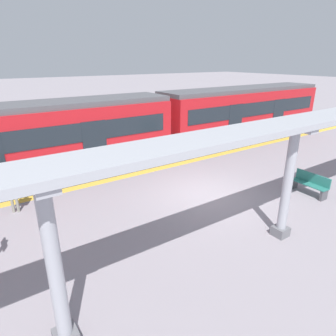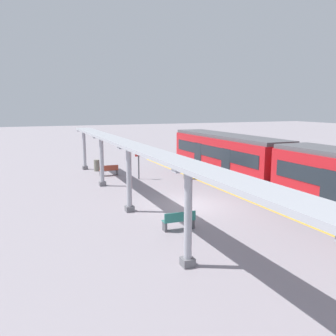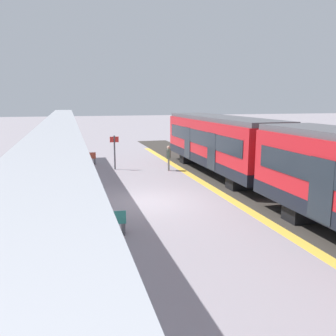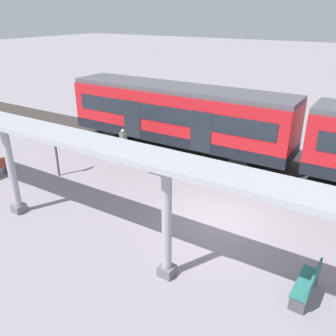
{
  "view_description": "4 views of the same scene",
  "coord_description": "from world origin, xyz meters",
  "px_view_note": "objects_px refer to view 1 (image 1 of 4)",
  "views": [
    {
      "loc": [
        8.12,
        -7.48,
        5.24
      ],
      "look_at": [
        -1.26,
        -1.1,
        1.02
      ],
      "focal_mm": 31.49,
      "sensor_mm": 36.0,
      "label": 1
    },
    {
      "loc": [
        8.64,
        17.55,
        5.55
      ],
      "look_at": [
        0.67,
        -1.52,
        1.93
      ],
      "focal_mm": 37.83,
      "sensor_mm": 36.0,
      "label": 2
    },
    {
      "loc": [
        3.18,
        15.04,
        4.45
      ],
      "look_at": [
        -0.63,
        1.19,
        1.72
      ],
      "focal_mm": 38.49,
      "sensor_mm": 36.0,
      "label": 3
    },
    {
      "loc": [
        10.4,
        4.29,
        7.03
      ],
      "look_at": [
        0.3,
        -2.04,
        1.73
      ],
      "focal_mm": 37.81,
      "sensor_mm": 36.0,
      "label": 4
    }
  ],
  "objects_px": {
    "canopy_pillar_second": "(55,269)",
    "train_far_carriage": "(243,112)",
    "passenger_waiting_near_edge": "(11,187)",
    "train_near_carriage": "(39,141)",
    "canopy_pillar_third": "(288,184)",
    "bench_near_end": "(310,184)"
  },
  "relations": [
    {
      "from": "canopy_pillar_second",
      "to": "train_far_carriage",
      "type": "bearing_deg",
      "value": 121.63
    },
    {
      "from": "canopy_pillar_second",
      "to": "passenger_waiting_near_edge",
      "type": "xyz_separation_m",
      "value": [
        -6.35,
        0.04,
        -0.78
      ]
    },
    {
      "from": "train_near_carriage",
      "to": "train_far_carriage",
      "type": "xyz_separation_m",
      "value": [
        0.0,
        13.06,
        0.0
      ]
    },
    {
      "from": "train_near_carriage",
      "to": "passenger_waiting_near_edge",
      "type": "height_order",
      "value": "train_near_carriage"
    },
    {
      "from": "canopy_pillar_second",
      "to": "passenger_waiting_near_edge",
      "type": "distance_m",
      "value": 6.4
    },
    {
      "from": "canopy_pillar_third",
      "to": "bench_near_end",
      "type": "bearing_deg",
      "value": 109.15
    },
    {
      "from": "train_near_carriage",
      "to": "canopy_pillar_second",
      "type": "bearing_deg",
      "value": -10.3
    },
    {
      "from": "train_near_carriage",
      "to": "train_far_carriage",
      "type": "relative_size",
      "value": 1.0
    },
    {
      "from": "train_far_carriage",
      "to": "bench_near_end",
      "type": "bearing_deg",
      "value": -29.41
    },
    {
      "from": "bench_near_end",
      "to": "train_far_carriage",
      "type": "bearing_deg",
      "value": 150.59
    },
    {
      "from": "canopy_pillar_third",
      "to": "passenger_waiting_near_edge",
      "type": "distance_m",
      "value": 9.22
    },
    {
      "from": "canopy_pillar_third",
      "to": "canopy_pillar_second",
      "type": "bearing_deg",
      "value": -90.0
    },
    {
      "from": "train_near_carriage",
      "to": "canopy_pillar_second",
      "type": "xyz_separation_m",
      "value": [
        9.06,
        -1.65,
        -0.05
      ]
    },
    {
      "from": "bench_near_end",
      "to": "passenger_waiting_near_edge",
      "type": "bearing_deg",
      "value": -116.39
    },
    {
      "from": "train_far_carriage",
      "to": "bench_near_end",
      "type": "relative_size",
      "value": 8.23
    },
    {
      "from": "bench_near_end",
      "to": "passenger_waiting_near_edge",
      "type": "height_order",
      "value": "passenger_waiting_near_edge"
    },
    {
      "from": "train_near_carriage",
      "to": "passenger_waiting_near_edge",
      "type": "xyz_separation_m",
      "value": [
        2.71,
        -1.61,
        -0.83
      ]
    },
    {
      "from": "train_near_carriage",
      "to": "bench_near_end",
      "type": "distance_m",
      "value": 11.74
    },
    {
      "from": "canopy_pillar_second",
      "to": "passenger_waiting_near_edge",
      "type": "bearing_deg",
      "value": 179.63
    },
    {
      "from": "train_far_carriage",
      "to": "canopy_pillar_third",
      "type": "relative_size",
      "value": 3.56
    },
    {
      "from": "canopy_pillar_third",
      "to": "train_near_carriage",
      "type": "bearing_deg",
      "value": -150.94
    },
    {
      "from": "train_far_carriage",
      "to": "bench_near_end",
      "type": "height_order",
      "value": "train_far_carriage"
    }
  ]
}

